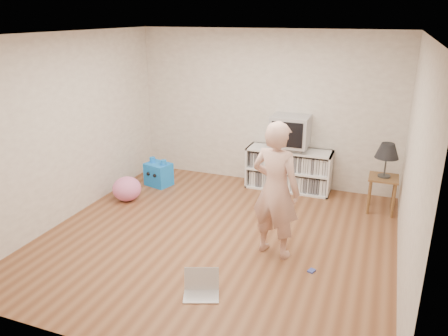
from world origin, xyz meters
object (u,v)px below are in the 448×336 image
side_table (383,185)px  laptop (201,287)px  dvd_deck (290,147)px  table_lamp (387,151)px  media_unit (289,169)px  plush_blue (159,174)px  plush_pink (127,189)px  person (276,190)px  crt_tv (291,131)px

side_table → laptop: size_ratio=1.22×
dvd_deck → table_lamp: table_lamp is taller
media_unit → plush_blue: bearing=-163.4°
table_lamp → plush_pink: (-3.79, -1.00, -0.75)m
dvd_deck → plush_blue: size_ratio=0.93×
media_unit → dvd_deck: 0.39m
person → laptop: (-0.50, -1.08, -0.77)m
laptop → media_unit: bearing=65.7°
side_table → table_lamp: (0.00, 0.00, 0.53)m
dvd_deck → crt_tv: bearing=-90.0°
side_table → table_lamp: 0.53m
laptop → plush_blue: 3.24m
table_lamp → person: size_ratio=0.30×
side_table → laptop: side_table is taller
side_table → person: 2.17m
crt_tv → plush_blue: (-2.14, -0.62, -0.82)m
person → plush_blue: person is taller
side_table → media_unit: bearing=165.6°
laptop → plush_pink: plush_pink is taller
laptop → crt_tv: bearing=65.7°
side_table → plush_blue: bearing=-176.1°
media_unit → plush_blue: (-2.14, -0.64, -0.15)m
person → table_lamp: bearing=-110.4°
plush_pink → side_table: bearing=14.8°
table_lamp → person: (-1.20, -1.76, -0.10)m
dvd_deck → crt_tv: 0.29m
plush_blue → table_lamp: bearing=19.2°
table_lamp → side_table: bearing=0.0°
table_lamp → dvd_deck: bearing=166.2°
table_lamp → person: bearing=-124.1°
media_unit → side_table: media_unit is taller
dvd_deck → plush_pink: size_ratio=0.99×
dvd_deck → side_table: size_ratio=0.82×
crt_tv → plush_pink: bearing=-149.1°
table_lamp → laptop: table_lamp is taller
dvd_deck → crt_tv: crt_tv is taller
person → plush_pink: size_ratio=3.73×
media_unit → plush_blue: size_ratio=2.88×
laptop → plush_pink: bearing=117.8°
person → dvd_deck: bearing=-68.1°
crt_tv → person: person is taller
dvd_deck → plush_pink: dvd_deck is taller
table_lamp → plush_blue: (-3.64, -0.25, -0.74)m
dvd_deck → crt_tv: size_ratio=0.75×
media_unit → plush_pink: 2.68m
dvd_deck → side_table: bearing=-13.8°
plush_blue → dvd_deck: bearing=31.5°
side_table → plush_blue: (-3.64, -0.25, -0.21)m
media_unit → plush_pink: (-2.29, -1.39, -0.16)m
side_table → person: (-1.20, -1.76, 0.43)m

